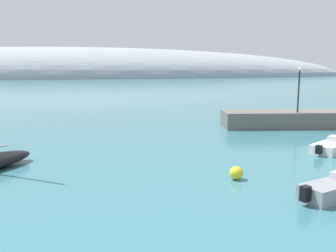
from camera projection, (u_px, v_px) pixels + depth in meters
name	position (u px, v px, depth m)	size (l,w,h in m)	color
distant_ridge	(78.00, 77.00, 223.52)	(362.81, 81.03, 35.88)	#999EA8
motorboat_grey_foreground	(335.00, 189.00, 18.55)	(4.56, 2.62, 1.22)	gray
motorboat_white_alongside_breakwater	(333.00, 146.00, 28.68)	(4.79, 3.76, 1.12)	white
mooring_buoy_yellow	(236.00, 173.00, 21.52)	(0.79, 0.79, 0.79)	yellow
harbor_lamp_post	(299.00, 85.00, 38.33)	(0.36, 0.36, 4.73)	black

